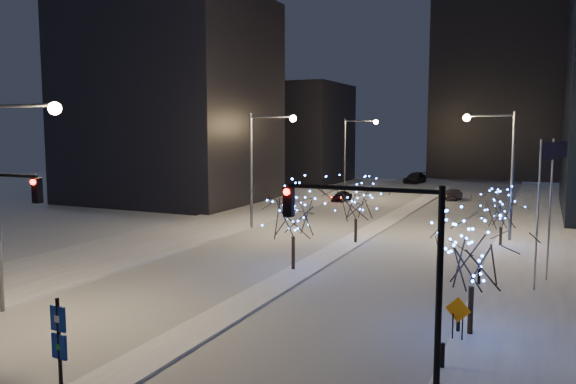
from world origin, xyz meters
The scene contains 24 objects.
ground centered at (0.00, 0.00, 0.00)m, with size 160.00×160.00×0.00m, color white.
road centered at (0.00, 35.00, 0.01)m, with size 20.00×130.00×0.02m, color #AAAFB9.
median centered at (0.00, 30.00, 0.07)m, with size 2.00×80.00×0.15m, color white.
east_sidewalk centered at (15.00, 20.00, 0.07)m, with size 10.00×90.00×0.15m, color white.
west_sidewalk centered at (-14.00, 20.00, 0.07)m, with size 8.00×90.00×0.15m, color white.
filler_west_near centered at (-28.00, 40.00, 12.00)m, with size 22.00×18.00×24.00m, color black.
filler_west_far centered at (-26.00, 70.00, 8.00)m, with size 18.00×16.00×16.00m, color black.
horizon_block centered at (6.00, 92.00, 21.00)m, with size 24.00×14.00×42.00m, color black.
street_lamp_w_near centered at (-8.94, 2.00, 6.50)m, with size 4.40×0.56×10.00m.
street_lamp_w_mid centered at (-8.94, 27.00, 6.50)m, with size 4.40×0.56×10.00m.
street_lamp_w_far centered at (-8.94, 52.00, 6.50)m, with size 4.40×0.56×10.00m.
street_lamp_east centered at (10.08, 30.00, 6.45)m, with size 3.90×0.56×10.00m.
traffic_signal_east centered at (8.94, 1.00, 4.76)m, with size 5.26×0.43×7.00m.
flagpoles centered at (13.37, 17.25, 4.80)m, with size 1.35×2.60×8.00m.
bollards centered at (10.20, 10.00, 0.60)m, with size 0.16×12.16×0.90m.
car_near centered at (-8.95, 47.98, 0.64)m, with size 1.51×3.75×1.28m, color black.
car_mid centered at (3.15, 55.10, 0.65)m, with size 1.37×3.93×1.30m, color black.
car_far centered at (-5.79, 74.77, 0.83)m, with size 2.31×5.69×1.65m, color black.
holiday_tree_median_near centered at (-0.50, 14.76, 3.76)m, with size 4.43×4.43×5.52m.
holiday_tree_median_far centered at (0.43, 24.23, 3.36)m, with size 4.83×4.83×4.95m.
holiday_tree_plaza_near centered at (10.69, 7.92, 3.56)m, with size 4.65×4.65×5.12m.
holiday_tree_plaza_far centered at (10.50, 27.64, 2.90)m, with size 4.40×4.40×4.42m.
wayfinding_sign centered at (-0.23, -3.62, 2.14)m, with size 0.62×0.12×3.49m.
construction_sign centered at (10.30, 7.02, 1.22)m, with size 1.05×0.29×1.77m.
Camera 1 is at (13.23, -15.89, 8.66)m, focal length 35.00 mm.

